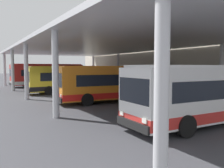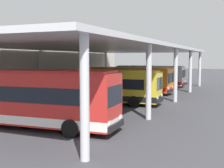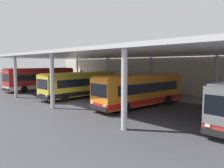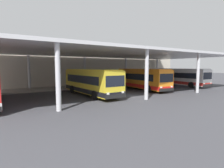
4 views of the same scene
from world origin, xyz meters
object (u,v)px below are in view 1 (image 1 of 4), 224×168
bus_far_bay (213,93)px  bench_waiting (165,88)px  bus_second_bay (72,79)px  bus_middle_bay (116,83)px  trash_bin (147,86)px  banner_sign (93,73)px  bus_nearest_bay (48,75)px

bus_far_bay → bench_waiting: (-11.51, 7.35, -0.99)m
bus_second_bay → bus_middle_bay: same height
bus_second_bay → trash_bin: bearing=66.8°
bus_middle_bay → bus_second_bay: bearing=-174.7°
bench_waiting → bus_second_bay: bearing=-130.2°
bus_second_bay → banner_sign: (-9.90, 7.56, 0.32)m
bus_nearest_bay → banner_sign: bus_nearest_bay is taller
bus_second_bay → bus_far_bay: size_ratio=1.00×
bus_second_bay → bus_middle_bay: (9.01, 0.83, 0.00)m
bus_nearest_bay → bus_second_bay: 10.91m
bench_waiting → bus_far_bay: bearing=-32.6°
bus_nearest_bay → bus_far_bay: bus_nearest_bay is taller
bench_waiting → trash_bin: size_ratio=1.84×
bus_second_bay → bench_waiting: 11.09m
bus_second_bay → bus_far_bay: 18.68m
bus_nearest_bay → banner_sign: 7.50m
bus_middle_bay → bus_far_bay: same height
bench_waiting → banner_sign: banner_sign is taller
bus_second_bay → bench_waiting: (7.14, 8.43, -0.99)m
bus_nearest_bay → banner_sign: bearing=82.3°
banner_sign → bench_waiting: bearing=2.9°
bus_nearest_bay → trash_bin: bus_nearest_bay is taller
bus_middle_bay → bus_far_bay: size_ratio=1.01×
trash_bin → bus_nearest_bay: bearing=-149.8°
bus_far_bay → banner_sign: size_ratio=3.32×
bus_far_bay → trash_bin: 16.78m
bus_middle_bay → banner_sign: size_ratio=3.34×
bench_waiting → trash_bin: 3.45m
bus_far_bay → trash_bin: bus_far_bay is taller
bus_second_bay → bench_waiting: bus_second_bay is taller
bus_second_bay → banner_sign: size_ratio=3.32×
bus_middle_bay → bus_nearest_bay: bearing=-178.0°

